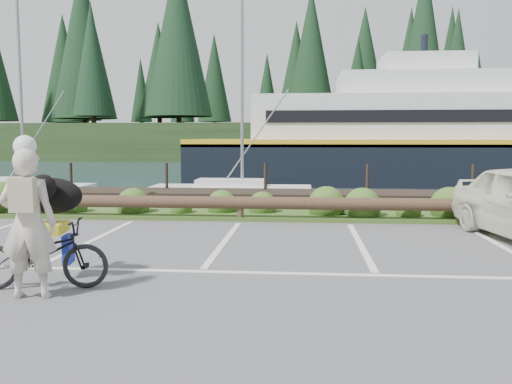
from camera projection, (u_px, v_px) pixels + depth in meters
The scene contains 7 objects.
ground at pixel (206, 266), 8.55m from camera, with size 72.00×72.00×0.00m, color #4F4F51.
harbor_backdrop at pixel (297, 150), 86.34m from camera, with size 170.00×160.00×30.00m.
vegetation_strip at pixel (244, 215), 13.80m from camera, with size 34.00×1.60×0.10m, color #3D5B21.
log_rail at pixel (240, 221), 13.11m from camera, with size 32.00×0.30×0.60m, color #443021, non-canonical shape.
bicycle at pixel (41, 254), 7.21m from camera, with size 0.62×1.78×0.93m, color black.
cyclist at pixel (28, 224), 6.75m from camera, with size 0.69×0.45×1.89m, color beige.
dog at pixel (52, 196), 7.70m from camera, with size 0.89×0.44×0.52m, color black.
Camera 1 is at (1.52, -8.29, 2.01)m, focal length 38.00 mm.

